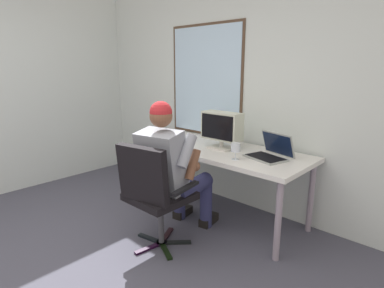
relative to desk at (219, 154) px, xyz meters
The scene contains 9 objects.
wall_rear 0.77m from the desk, 105.58° to the left, with size 4.55×0.08×2.56m.
desk is the anchor object (origin of this frame).
office_chair 0.91m from the desk, 88.81° to the right, with size 0.63×0.55×0.95m.
person_seated 0.64m from the desk, 91.96° to the right, with size 0.59×0.86×1.28m.
crt_monitor 0.29m from the desk, ahead, with size 0.42×0.19×0.38m.
laptop 0.58m from the desk, ahead, with size 0.42×0.39×0.23m.
wine_glass 0.45m from the desk, 30.99° to the right, with size 0.08×0.08×0.15m.
book_stack 0.58m from the desk, behind, with size 0.17×0.14×0.05m.
cd_case 0.40m from the desk, 153.06° to the right, with size 0.17×0.16×0.01m.
Camera 1 is at (2.02, -0.59, 1.55)m, focal length 29.34 mm.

